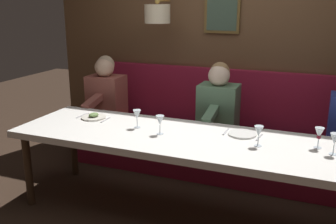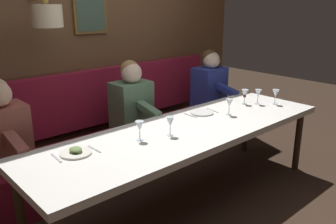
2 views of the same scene
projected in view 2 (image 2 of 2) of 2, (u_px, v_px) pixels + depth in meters
ground_plane at (186, 201)px, 3.39m from camera, size 12.00×12.00×0.00m
dining_table at (187, 134)px, 3.19m from camera, size 0.90×3.01×0.74m
banquette_bench at (130, 151)px, 3.96m from camera, size 0.52×3.21×0.45m
back_wall_panel at (96, 44)px, 4.02m from camera, size 0.59×4.41×2.90m
diner_nearest at (210, 83)px, 4.61m from camera, size 0.60×0.40×0.79m
diner_near at (132, 100)px, 3.80m from camera, size 0.60×0.40×0.79m
diner_middle at (2, 129)px, 2.95m from camera, size 0.60×0.40×0.79m
place_setting_0 at (202, 112)px, 3.60m from camera, size 0.24×0.32×0.01m
place_setting_1 at (76, 152)px, 2.64m from camera, size 0.24×0.31×0.05m
wine_glass_0 at (276, 94)px, 3.88m from camera, size 0.07×0.07×0.16m
wine_glass_1 at (140, 127)px, 2.87m from camera, size 0.07×0.07×0.16m
wine_glass_2 at (170, 122)px, 2.97m from camera, size 0.07×0.07×0.16m
wine_glass_3 at (245, 94)px, 3.89m from camera, size 0.07×0.07×0.16m
wine_glass_4 at (258, 94)px, 3.89m from camera, size 0.07×0.07×0.16m
wine_glass_5 at (229, 103)px, 3.52m from camera, size 0.07×0.07×0.16m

